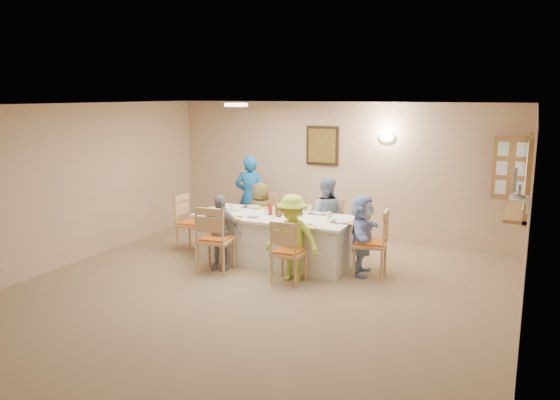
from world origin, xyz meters
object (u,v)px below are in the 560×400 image
at_px(dining_table, 275,239).
at_px(diner_back_left, 261,215).
at_px(desk_fan, 517,186).
at_px(diner_front_left, 220,232).
at_px(caregiver, 250,197).
at_px(diner_back_right, 326,216).
at_px(chair_right_end, 370,242).
at_px(diner_front_right, 292,238).
at_px(chair_back_right, 328,227).
at_px(serving_hatch, 529,176).
at_px(chair_left_end, 193,223).
at_px(chair_front_right, 289,251).
at_px(condiment_ketchup, 270,208).
at_px(chair_back_left, 264,220).
at_px(diner_right_end, 362,235).
at_px(chair_front_left, 216,238).

bearing_deg(dining_table, diner_back_left, 131.42).
bearing_deg(desk_fan, dining_table, 171.48).
relative_size(diner_front_left, caregiver, 0.76).
bearing_deg(diner_back_right, chair_right_end, 133.42).
height_order(diner_back_left, diner_front_right, diner_front_right).
height_order(chair_back_right, diner_front_right, diner_front_right).
bearing_deg(serving_hatch, desk_fan, -94.66).
bearing_deg(chair_left_end, chair_back_right, -71.40).
bearing_deg(chair_front_right, condiment_ketchup, -49.89).
xyz_separation_m(serving_hatch, chair_back_left, (-4.18, -0.03, -1.04)).
xyz_separation_m(serving_hatch, dining_table, (-3.58, -0.83, -1.12)).
distance_m(chair_front_right, condiment_ketchup, 1.12).
bearing_deg(diner_front_right, chair_left_end, 162.36).
bearing_deg(condiment_ketchup, diner_back_right, 45.23).
distance_m(diner_back_right, condiment_ketchup, 0.99).
height_order(diner_back_left, diner_front_left, diner_front_left).
bearing_deg(serving_hatch, diner_right_end, -158.96).
relative_size(chair_back_left, chair_front_left, 0.90).
bearing_deg(desk_fan, diner_back_left, 163.57).
distance_m(desk_fan, diner_back_left, 4.35).
bearing_deg(chair_front_right, diner_back_left, -51.51).
bearing_deg(condiment_ketchup, chair_front_right, -49.34).
height_order(desk_fan, chair_front_left, desk_fan).
distance_m(caregiver, condiment_ketchup, 1.51).
height_order(chair_front_left, diner_back_left, diner_back_left).
xyz_separation_m(chair_front_left, condiment_ketchup, (0.52, 0.79, 0.35)).
bearing_deg(desk_fan, diner_right_end, 165.76).
height_order(caregiver, condiment_ketchup, caregiver).
height_order(chair_left_end, diner_front_left, diner_front_left).
bearing_deg(chair_back_right, serving_hatch, 8.30).
relative_size(chair_front_right, diner_back_right, 0.70).
distance_m(serving_hatch, caregiver, 4.70).
distance_m(chair_right_end, diner_front_right, 1.18).
height_order(chair_back_right, condiment_ketchup, condiment_ketchup).
distance_m(diner_back_left, diner_back_right, 1.20).
height_order(chair_right_end, caregiver, caregiver).
relative_size(serving_hatch, chair_right_end, 1.50).
bearing_deg(diner_right_end, dining_table, 82.21).
xyz_separation_m(chair_right_end, diner_right_end, (-0.13, 0.00, 0.10)).
bearing_deg(chair_front_left, chair_right_end, -167.81).
xyz_separation_m(serving_hatch, desk_fan, (-0.11, -1.35, 0.05)).
relative_size(chair_front_left, diner_front_left, 0.88).
bearing_deg(diner_back_right, chair_front_left, 39.98).
xyz_separation_m(serving_hatch, condiment_ketchup, (-3.66, -0.84, -0.63)).
height_order(chair_back_right, diner_front_left, diner_front_left).
distance_m(diner_front_left, diner_front_right, 1.20).
bearing_deg(diner_right_end, chair_back_left, 60.60).
distance_m(chair_front_left, diner_back_right, 1.91).
bearing_deg(serving_hatch, condiment_ketchup, -167.12).
height_order(desk_fan, chair_left_end, desk_fan).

